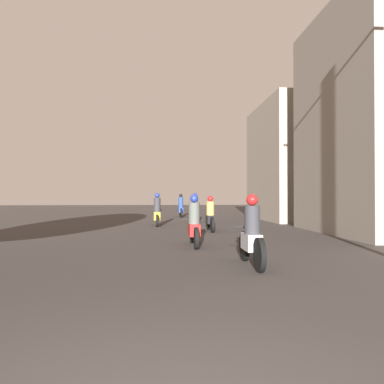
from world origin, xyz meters
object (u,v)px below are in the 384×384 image
motorcycle_yellow (157,213)px  motorcycle_blue (181,208)px  motorcycle_red (194,225)px  building_right_far (300,162)px  motorcycle_silver (252,237)px  motorcycle_orange (195,211)px  motorcycle_black (210,217)px

motorcycle_yellow → motorcycle_blue: bearing=82.4°
motorcycle_red → motorcycle_yellow: 7.52m
motorcycle_yellow → building_right_far: 10.18m
motorcycle_blue → building_right_far: 8.47m
motorcycle_yellow → motorcycle_blue: size_ratio=0.96×
motorcycle_silver → motorcycle_yellow: motorcycle_yellow is taller
motorcycle_blue → motorcycle_orange: bearing=-90.6°
motorcycle_black → motorcycle_orange: (-0.17, 5.07, 0.04)m
motorcycle_orange → building_right_far: size_ratio=0.28×
motorcycle_silver → motorcycle_orange: size_ratio=0.96×
motorcycle_yellow → motorcycle_orange: bearing=51.0°
motorcycle_yellow → motorcycle_orange: (2.05, 2.20, -0.00)m
motorcycle_black → building_right_far: bearing=45.4°
motorcycle_red → motorcycle_black: bearing=69.6°
motorcycle_black → motorcycle_silver: bearing=-93.3°
motorcycle_red → building_right_far: (7.65, 11.69, 2.94)m
motorcycle_red → motorcycle_blue: motorcycle_blue is taller
motorcycle_red → motorcycle_blue: 15.04m
motorcycle_yellow → motorcycle_blue: motorcycle_blue is taller
motorcycle_orange → motorcycle_blue: 5.42m
motorcycle_blue → building_right_far: building_right_far is taller
motorcycle_black → motorcycle_blue: bearing=91.6°
motorcycle_red → motorcycle_orange: bearing=77.4°
motorcycle_red → motorcycle_blue: bearing=81.3°
building_right_far → motorcycle_orange: bearing=-163.0°
motorcycle_red → motorcycle_yellow: motorcycle_yellow is taller
motorcycle_silver → motorcycle_orange: 12.86m
motorcycle_silver → building_right_far: 16.63m
motorcycle_black → motorcycle_yellow: motorcycle_yellow is taller
motorcycle_red → motorcycle_orange: motorcycle_orange is taller
motorcycle_orange → building_right_far: building_right_far is taller
motorcycle_silver → motorcycle_yellow: size_ratio=1.03×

